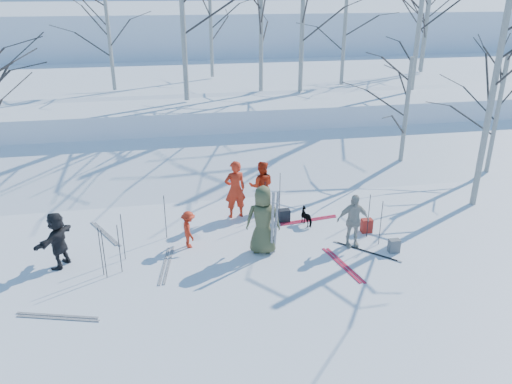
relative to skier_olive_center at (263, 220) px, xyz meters
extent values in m
plane|color=white|center=(0.03, -0.33, -0.96)|extent=(120.00, 120.00, 0.00)
cube|color=white|center=(0.03, 6.67, -0.81)|extent=(70.00, 9.49, 4.12)
cube|color=white|center=(0.03, 16.67, 0.04)|extent=(70.00, 18.00, 2.20)
cube|color=white|center=(0.03, 37.67, 1.04)|extent=(90.00, 30.00, 6.00)
imported|color=#4A4F2F|center=(0.00, 0.00, 0.00)|extent=(1.06, 0.81, 1.92)
imported|color=red|center=(-0.41, 2.36, -0.03)|extent=(0.74, 0.54, 1.87)
imported|color=red|center=(0.49, 2.67, -0.12)|extent=(0.93, 0.79, 1.69)
imported|color=red|center=(-1.97, 0.65, -0.42)|extent=(0.52, 0.76, 1.08)
imported|color=beige|center=(2.52, -0.13, -0.18)|extent=(0.94, 0.45, 1.56)
imported|color=black|center=(-5.34, 0.23, -0.20)|extent=(1.03, 1.47, 1.53)
imported|color=black|center=(1.67, 1.38, -0.70)|extent=(0.48, 0.69, 0.53)
cube|color=silver|center=(0.20, -0.27, -0.01)|extent=(0.08, 0.16, 1.90)
cube|color=silver|center=(0.31, -0.21, -0.01)|extent=(0.13, 0.23, 1.89)
cylinder|color=black|center=(-3.72, 0.26, -0.29)|extent=(0.02, 0.02, 1.34)
cylinder|color=black|center=(0.43, 1.80, -0.29)|extent=(0.02, 0.02, 1.34)
cylinder|color=black|center=(-3.77, -0.38, -0.29)|extent=(0.02, 0.02, 1.34)
cylinder|color=black|center=(-4.22, -0.44, -0.29)|extent=(0.02, 0.02, 1.34)
cylinder|color=black|center=(1.05, 2.45, -0.29)|extent=(0.02, 0.02, 1.34)
cylinder|color=black|center=(-2.60, 1.29, -0.29)|extent=(0.02, 0.02, 1.34)
cylinder|color=black|center=(3.16, 0.28, -0.29)|extent=(0.02, 0.02, 1.34)
cylinder|color=black|center=(-4.13, -0.59, -0.29)|extent=(0.02, 0.02, 1.34)
cylinder|color=black|center=(3.32, -0.21, -0.29)|extent=(0.02, 0.02, 1.34)
cube|color=#AE231A|center=(3.26, 0.57, -0.75)|extent=(0.32, 0.22, 0.42)
cube|color=#5B5F63|center=(3.54, -0.70, -0.77)|extent=(0.30, 0.20, 0.38)
cube|color=black|center=(1.03, 1.73, -0.76)|extent=(0.34, 0.24, 0.40)
camera|label=1|loc=(-2.42, -11.87, 5.87)|focal=35.00mm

